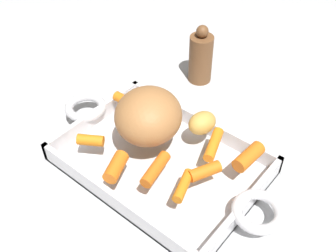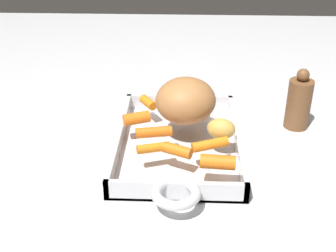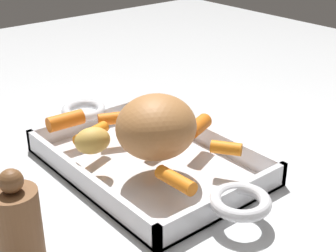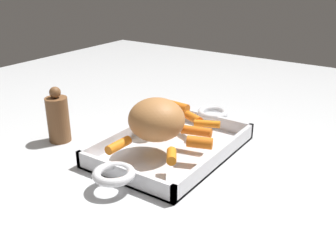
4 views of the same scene
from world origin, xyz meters
name	(u,v)px [view 3 (image 3 of 4)]	position (x,y,z in m)	size (l,w,h in m)	color
ground_plane	(149,167)	(0.00, 0.00, 0.00)	(1.93, 1.93, 0.00)	silver
roasting_dish	(149,160)	(0.00, 0.00, 0.01)	(0.44, 0.23, 0.04)	silver
pork_roast	(156,127)	(-0.04, 0.01, 0.08)	(0.12, 0.11, 0.09)	#AF7340
baby_carrot_northeast	(139,114)	(0.08, -0.04, 0.05)	(0.02, 0.02, 0.06)	orange
baby_carrot_long	(91,134)	(0.07, 0.06, 0.05)	(0.02, 0.02, 0.06)	orange
baby_carrot_southeast	(160,123)	(0.03, -0.04, 0.05)	(0.02, 0.02, 0.07)	orange
baby_carrot_center_right	(176,180)	(-0.12, 0.05, 0.05)	(0.02, 0.02, 0.06)	orange
baby_carrot_center_left	(226,148)	(-0.10, -0.06, 0.05)	(0.02, 0.02, 0.04)	orange
baby_carrot_short	(66,121)	(0.13, 0.07, 0.05)	(0.02, 0.02, 0.06)	orange
baby_carrot_southwest	(198,126)	(-0.02, -0.08, 0.05)	(0.02, 0.02, 0.05)	orange
baby_carrot_northwest	(115,118)	(0.09, 0.00, 0.05)	(0.02, 0.02, 0.05)	orange
potato_near_roast	(92,141)	(0.03, 0.08, 0.06)	(0.05, 0.04, 0.04)	gold
pepper_mill	(19,231)	(-0.10, 0.24, 0.06)	(0.05, 0.05, 0.13)	brown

